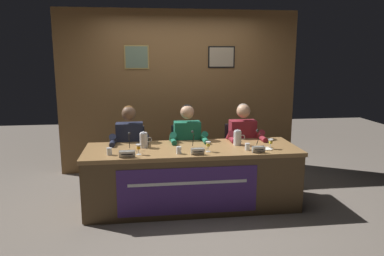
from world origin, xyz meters
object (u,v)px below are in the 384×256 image
Objects in this scene: water_pitcher_right_side at (238,138)px; conference_table at (193,169)px; chair_left at (131,160)px; microphone_left at (129,145)px; juice_glass_center at (208,145)px; chair_right at (240,156)px; nameplate_left at (127,154)px; panelist_center at (188,143)px; nameplate_right at (259,149)px; chair_center at (186,158)px; nameplate_center at (198,151)px; juice_glass_right at (271,142)px; panelist_left at (130,145)px; microphone_center at (193,143)px; panelist_right at (244,141)px; water_cup_left at (109,152)px; juice_glass_left at (139,147)px; water_cup_right at (247,147)px; microphone_right at (259,142)px; water_cup_center at (179,151)px; water_pitcher_left_side at (144,140)px; document_stack_right at (262,149)px.

conference_table is at bearing -163.86° from water_pitcher_right_side.
microphone_left is (0.02, -0.70, 0.39)m from chair_left.
juice_glass_center is 0.14× the size of chair_right.
panelist_center is at bearing 44.71° from nameplate_left.
nameplate_left is at bearing -148.09° from chair_right.
conference_table is at bearing 162.77° from nameplate_right.
chair_left is 1.00× the size of chair_center.
nameplate_center reaches higher than conference_table.
chair_center and chair_right have the same top height.
chair_left is (-0.78, 0.74, -0.07)m from conference_table.
microphone_left is 1.74× the size of juice_glass_right.
nameplate_center is (0.81, 0.01, 0.00)m from nameplate_left.
panelist_left reaches higher than microphone_center.
panelist_left is at bearing -165.72° from chair_center.
panelist_right is at bearing -14.28° from chair_center.
nameplate_right is (1.74, -0.13, 0.00)m from water_cup_left.
juice_glass_left is 1.60m from panelist_right.
water_cup_right is 0.39× the size of microphone_right.
nameplate_center is at bearing -88.70° from chair_center.
juice_glass_center reaches higher than nameplate_right.
chair_center is 1.00× the size of chair_right.
nameplate_right is (1.41, -0.10, -0.05)m from juice_glass_left.
microphone_left is 0.24× the size of chair_center.
microphone_left is 0.83m from nameplate_center.
panelist_right is at bearing 0.00° from panelist_center.
panelist_right reaches higher than chair_left.
water_cup_center is 0.69× the size of juice_glass_right.
juice_glass_center is at bearing 7.88° from nameplate_left.
nameplate_center is at bearing 0.88° from nameplate_left.
conference_table is at bearing -34.44° from panelist_left.
chair_right reaches higher than juice_glass_center.
water_cup_center is 0.39× the size of microphone_center.
microphone_center is 1.03× the size of water_pitcher_left_side.
microphone_right is 1.03× the size of water_pitcher_left_side.
water_cup_center is 0.86m from water_pitcher_right_side.
panelist_left is 5.71× the size of microphone_center.
chair_right is (1.44, 0.87, -0.40)m from juice_glass_left.
microphone_left reaches higher than document_stack_right.
document_stack_right is at bearing 1.96° from juice_glass_center.
panelist_left is at bearing 153.37° from nameplate_right.
nameplate_right is (0.75, -0.77, 0.08)m from panelist_center.
water_cup_left is 1.82m from microphone_right.
microphone_center reaches higher than chair_right.
nameplate_right is 0.44m from water_pitcher_right_side.
juice_glass_right is (1.72, -0.11, 0.01)m from microphone_left.
microphone_left reaches higher than juice_glass_left.
juice_glass_center is (0.95, -0.85, 0.40)m from chair_left.
panelist_right reaches higher than microphone_center.
panelist_center is 8.05× the size of nameplate_right.
water_pitcher_right_side is at bearing -117.18° from panelist_right.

